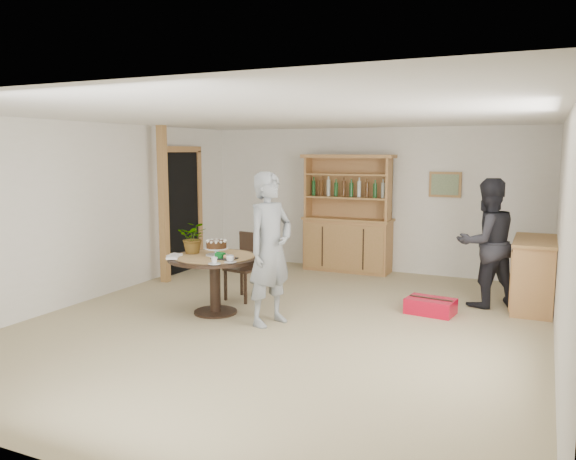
# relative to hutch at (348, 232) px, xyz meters

# --- Properties ---
(ground) EXTENTS (7.00, 7.00, 0.00)m
(ground) POSITION_rel_hutch_xyz_m (0.30, -3.24, -0.69)
(ground) COLOR #C6B688
(ground) RESTS_ON ground
(room_shell) EXTENTS (6.04, 7.04, 2.52)m
(room_shell) POSITION_rel_hutch_xyz_m (0.30, -3.23, 1.05)
(room_shell) COLOR white
(room_shell) RESTS_ON ground
(doorway) EXTENTS (0.13, 1.10, 2.18)m
(doorway) POSITION_rel_hutch_xyz_m (-2.63, -1.24, 0.42)
(doorway) COLOR black
(doorway) RESTS_ON ground
(pine_post) EXTENTS (0.12, 0.12, 2.50)m
(pine_post) POSITION_rel_hutch_xyz_m (-2.40, -2.04, 0.56)
(pine_post) COLOR #AF7649
(pine_post) RESTS_ON ground
(hutch) EXTENTS (1.62, 0.54, 2.04)m
(hutch) POSITION_rel_hutch_xyz_m (0.00, 0.00, 0.00)
(hutch) COLOR tan
(hutch) RESTS_ON ground
(sideboard) EXTENTS (0.54, 1.26, 0.94)m
(sideboard) POSITION_rel_hutch_xyz_m (3.04, -1.24, -0.22)
(sideboard) COLOR tan
(sideboard) RESTS_ON ground
(dining_table) EXTENTS (1.20, 1.20, 0.76)m
(dining_table) POSITION_rel_hutch_xyz_m (-0.71, -3.23, -0.08)
(dining_table) COLOR black
(dining_table) RESTS_ON ground
(dining_chair) EXTENTS (0.49, 0.49, 0.95)m
(dining_chair) POSITION_rel_hutch_xyz_m (-0.70, -2.40, -0.15)
(dining_chair) COLOR black
(dining_chair) RESTS_ON ground
(birthday_cake) EXTENTS (0.30, 0.30, 0.20)m
(birthday_cake) POSITION_rel_hutch_xyz_m (-0.71, -3.18, 0.19)
(birthday_cake) COLOR white
(birthday_cake) RESTS_ON dining_table
(flower_vase) EXTENTS (0.47, 0.44, 0.42)m
(flower_vase) POSITION_rel_hutch_xyz_m (-1.06, -3.18, 0.28)
(flower_vase) COLOR #3F7233
(flower_vase) RESTS_ON dining_table
(gift_tray) EXTENTS (0.30, 0.20, 0.08)m
(gift_tray) POSITION_rel_hutch_xyz_m (-0.50, -3.35, 0.10)
(gift_tray) COLOR black
(gift_tray) RESTS_ON dining_table
(coffee_cup_a) EXTENTS (0.15, 0.15, 0.09)m
(coffee_cup_a) POSITION_rel_hutch_xyz_m (-0.31, -3.51, 0.11)
(coffee_cup_a) COLOR silver
(coffee_cup_a) RESTS_ON dining_table
(coffee_cup_b) EXTENTS (0.15, 0.15, 0.08)m
(coffee_cup_b) POSITION_rel_hutch_xyz_m (-0.43, -3.68, 0.11)
(coffee_cup_b) COLOR silver
(coffee_cup_b) RESTS_ON dining_table
(napkins) EXTENTS (0.24, 0.33, 0.03)m
(napkins) POSITION_rel_hutch_xyz_m (-1.12, -3.54, 0.09)
(napkins) COLOR white
(napkins) RESTS_ON dining_table
(teen_boy) EXTENTS (0.63, 0.78, 1.86)m
(teen_boy) POSITION_rel_hutch_xyz_m (0.14, -3.33, 0.24)
(teen_boy) COLOR gray
(teen_boy) RESTS_ON ground
(adult_person) EXTENTS (1.07, 1.04, 1.74)m
(adult_person) POSITION_rel_hutch_xyz_m (2.43, -1.40, 0.18)
(adult_person) COLOR black
(adult_person) RESTS_ON ground
(red_suitcase) EXTENTS (0.65, 0.48, 0.21)m
(red_suitcase) POSITION_rel_hutch_xyz_m (1.85, -2.08, -0.59)
(red_suitcase) COLOR red
(red_suitcase) RESTS_ON ground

